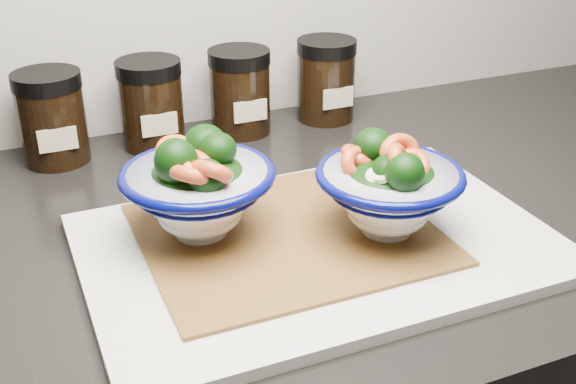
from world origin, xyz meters
name	(u,v)px	position (x,y,z in m)	size (l,w,h in m)	color
countertop	(296,228)	(0.00, 1.45, 0.88)	(3.50, 0.60, 0.04)	black
cutting_board	(319,245)	(-0.01, 1.37, 0.91)	(0.45, 0.30, 0.01)	beige
bamboo_mat	(288,234)	(-0.04, 1.39, 0.91)	(0.28, 0.24, 0.00)	olive
bowl_left	(198,189)	(-0.11, 1.42, 0.96)	(0.15, 0.15, 0.11)	white
bowl_right	(389,188)	(0.06, 1.36, 0.96)	(0.14, 0.14, 0.11)	white
spice_jar_b	(52,118)	(-0.22, 1.69, 0.96)	(0.08, 0.08, 0.11)	black
spice_jar_c	(151,104)	(-0.10, 1.69, 0.96)	(0.08, 0.08, 0.11)	black
spice_jar_d	(240,92)	(0.02, 1.69, 0.96)	(0.08, 0.08, 0.11)	black
spice_jar_e	(326,80)	(0.15, 1.69, 0.96)	(0.08, 0.08, 0.11)	black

